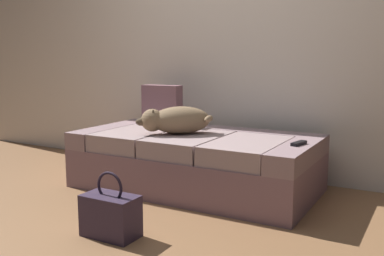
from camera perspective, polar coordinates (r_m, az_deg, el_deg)
ground_plane at (r=2.67m, az=-10.49°, el=-13.16°), size 10.00×10.00×0.00m
back_wall at (r=3.91m, az=5.11°, el=14.83°), size 6.40×0.10×2.80m
couch at (r=3.41m, az=0.42°, el=-4.33°), size 1.81×0.92×0.43m
dog_tan at (r=3.35m, az=-2.09°, el=1.03°), size 0.53×0.50×0.21m
tv_remote at (r=3.01m, az=13.61°, el=-1.93°), size 0.07×0.16×0.02m
throw_pillow at (r=3.80m, az=-3.89°, el=2.97°), size 0.35×0.14×0.34m
handbag at (r=2.59m, az=-10.45°, el=-10.95°), size 0.32×0.18×0.38m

